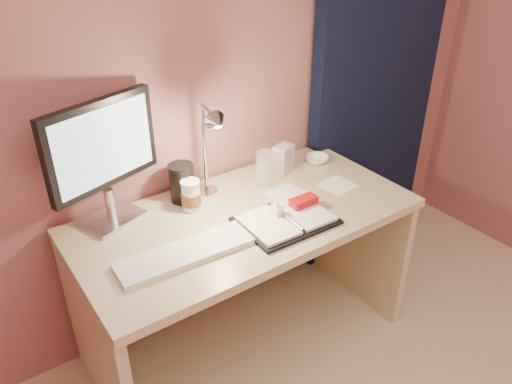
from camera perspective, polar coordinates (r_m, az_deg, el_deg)
room at (r=2.68m, az=12.42°, el=14.36°), size 3.50×3.50×3.50m
desk at (r=2.23m, az=-2.22°, el=-6.53°), size 1.40×0.70×0.73m
monitor at (r=1.94m, az=-17.26°, el=4.34°), size 0.46×0.23×0.50m
keyboard at (r=1.83m, az=-8.09°, el=-6.92°), size 0.51×0.17×0.02m
planner at (r=2.00m, az=3.60°, el=-2.98°), size 0.37×0.28×0.06m
paper_a at (r=2.18m, az=3.63°, el=-0.30°), size 0.16×0.16×0.00m
paper_b at (r=2.28m, az=9.32°, el=0.78°), size 0.15×0.15×0.00m
paper_c at (r=2.16m, az=4.49°, el=-0.60°), size 0.18×0.18×0.00m
coffee_cup at (r=2.06m, az=-7.45°, el=-0.48°), size 0.08×0.08×0.13m
clear_cup at (r=2.23m, az=1.08°, el=2.76°), size 0.09×0.09×0.15m
bowl at (r=2.46m, az=6.99°, el=3.73°), size 0.13×0.13×0.03m
lotion_bottle at (r=1.99m, az=2.40°, el=-2.00°), size 0.05×0.05×0.09m
dark_jar at (r=2.13m, az=-8.43°, el=0.84°), size 0.11×0.11×0.15m
product_box at (r=2.35m, az=3.17°, el=3.87°), size 0.10×0.09×0.13m
desk_lamp at (r=2.00m, az=-3.90°, el=5.52°), size 0.13×0.27×0.44m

